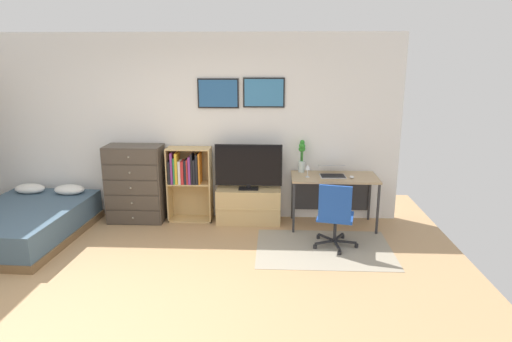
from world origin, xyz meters
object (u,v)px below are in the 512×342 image
bed (24,223)px  laptop (332,171)px  desk (333,184)px  office_chair (335,214)px  computer_mouse (352,177)px  wine_glass (308,168)px  bamboo_vase (302,155)px  dresser (136,184)px  television (248,167)px  bookshelf (188,176)px  tv_stand (249,205)px

bed → laptop: bearing=11.9°
desk → office_chair: bearing=-94.9°
computer_mouse → wine_glass: size_ratio=0.58×
computer_mouse → laptop: bearing=151.2°
desk → wine_glass: wine_glass is taller
bamboo_vase → wine_glass: bearing=-76.2°
bed → dresser: size_ratio=1.75×
office_chair → bamboo_vase: bamboo_vase is taller
dresser → computer_mouse: bearing=-3.4°
desk → laptop: (-0.03, -0.03, 0.19)m
dresser → office_chair: (2.79, -0.88, -0.11)m
desk → television: bearing=179.7°
bookshelf → desk: bearing=-2.0°
bed → television: size_ratio=2.06×
bed → dresser: (1.30, 0.75, 0.35)m
television → computer_mouse: television is taller
bed → computer_mouse: size_ratio=19.02×
bookshelf → television: bearing=-4.3°
desk → office_chair: 0.88m
bamboo_vase → laptop: bearing=-21.8°
bamboo_vase → wine_glass: bamboo_vase is taller
tv_stand → bamboo_vase: bearing=8.2°
desk → bookshelf: bearing=178.0°
bookshelf → bamboo_vase: size_ratio=2.34×
bookshelf → computer_mouse: bookshelf is taller
tv_stand → laptop: (1.18, -0.06, 0.55)m
desk → bed: bearing=-170.0°
bed → wine_glass: 3.89m
desk → office_chair: size_ratio=1.39×
television → computer_mouse: size_ratio=9.25×
dresser → computer_mouse: dresser is taller
tv_stand → bookshelf: bearing=177.1°
laptop → bamboo_vase: (-0.42, 0.17, 0.19)m
wine_glass → bamboo_vase: bearing=103.8°
television → desk: 1.23m
tv_stand → dresser: bearing=-179.5°
bed → office_chair: size_ratio=2.30×
bed → wine_glass: wine_glass is taller
bed → desk: size_ratio=1.65×
bed → tv_stand: 3.05m
bookshelf → bamboo_vase: bamboo_vase is taller
tv_stand → laptop: laptop is taller
tv_stand → bamboo_vase: 1.06m
computer_mouse → wine_glass: 0.62m
wine_glass → computer_mouse: bearing=-2.6°
computer_mouse → bamboo_vase: size_ratio=0.22×
tv_stand → television: (0.00, -0.02, 0.59)m
bed → bookshelf: size_ratio=1.81×
bookshelf → office_chair: (2.04, -0.94, -0.21)m
dresser → bookshelf: bearing=4.6°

